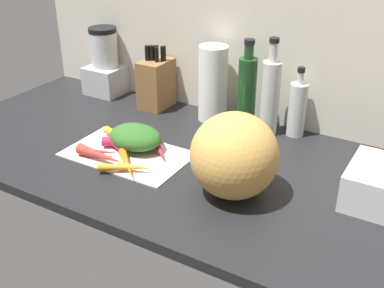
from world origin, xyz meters
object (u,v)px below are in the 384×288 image
carrot_5 (116,134)px  carrot_8 (127,164)px  carrot_3 (161,152)px  bottle_1 (270,96)px  carrot_4 (99,152)px  bottle_2 (297,109)px  cutting_board (128,154)px  carrot_0 (101,156)px  knife_block (156,83)px  carrot_7 (134,145)px  carrot_1 (122,143)px  paper_towel_roll (213,84)px  bottle_0 (247,92)px  carrot_11 (135,167)px  carrot_6 (124,167)px  carrot_9 (119,148)px  blender_appliance (105,65)px  carrot_10 (152,138)px  carrot_2 (136,142)px

carrot_5 → carrot_8: (15.48, -14.32, -0.06)cm
carrot_3 → bottle_1: 41.40cm
carrot_4 → bottle_2: bearing=44.7°
cutting_board → bottle_2: (40.24, 40.67, 9.21)cm
carrot_0 → knife_block: knife_block is taller
carrot_7 → carrot_1: bearing=-161.9°
carrot_0 → carrot_7: size_ratio=1.54×
paper_towel_roll → bottle_1: (21.96, -0.88, 0.09)cm
bottle_0 → bottle_1: bottle_1 is taller
carrot_7 → carrot_11: size_ratio=1.09×
carrot_6 → carrot_8: 2.19cm
carrot_8 → bottle_2: bottle_2 is taller
knife_block → paper_towel_roll: size_ratio=0.88×
knife_block → paper_towel_roll: bearing=0.9°
carrot_3 → bottle_0: size_ratio=0.35×
carrot_9 → knife_block: size_ratio=0.62×
cutting_board → bottle_0: bearing=57.3°
blender_appliance → paper_towel_roll: bearing=-1.6°
carrot_1 → carrot_8: (9.39, -9.79, -0.31)cm
carrot_3 → carrot_4: 19.29cm
carrot_11 → blender_appliance: blender_appliance is taller
blender_appliance → carrot_7: bearing=-41.6°
carrot_3 → knife_block: knife_block is taller
carrot_8 → bottle_0: 49.03cm
carrot_5 → bottle_2: size_ratio=0.42×
carrot_4 → bottle_1: size_ratio=0.41×
bottle_0 → bottle_1: (8.21, 0.49, 0.01)cm
carrot_11 → bottle_0: size_ratio=0.34×
carrot_3 → bottle_0: bearing=67.7°
carrot_8 → bottle_2: size_ratio=0.70×
carrot_6 → carrot_11: bearing=34.1°
carrot_6 → carrot_10: size_ratio=1.06×
cutting_board → carrot_8: carrot_8 is taller
carrot_6 → cutting_board: bearing=122.1°
blender_appliance → paper_towel_roll: size_ratio=1.00×
paper_towel_roll → bottle_1: 21.98cm
carrot_5 → carrot_8: carrot_5 is taller
carrot_10 → paper_towel_roll: paper_towel_roll is taller
carrot_8 → paper_towel_roll: size_ratio=0.61×
knife_block → bottle_0: 38.08cm
carrot_7 → knife_block: size_ratio=0.49×
carrot_5 → bottle_2: bottle_2 is taller
carrot_4 → carrot_10: bearing=57.6°
carrot_0 → carrot_2: size_ratio=1.33×
carrot_0 → carrot_1: bearing=90.2°
carrot_9 → blender_appliance: 56.29cm
carrot_1 → blender_appliance: size_ratio=0.48×
carrot_5 → paper_towel_roll: paper_towel_roll is taller
carrot_7 → carrot_6: bearing=-65.1°
carrot_6 → carrot_8: (-0.33, 2.17, 0.05)cm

